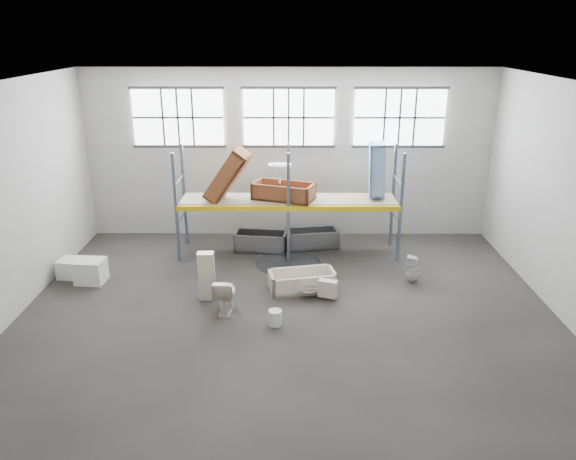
{
  "coord_description": "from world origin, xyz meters",
  "views": [
    {
      "loc": [
        0.07,
        -11.03,
        6.0
      ],
      "look_at": [
        0.0,
        1.5,
        1.4
      ],
      "focal_mm": 34.23,
      "sensor_mm": 36.0,
      "label": 1
    }
  ],
  "objects_px": {
    "toilet_beige": "(225,294)",
    "cistern_tall": "(207,276)",
    "rust_tub_flat": "(284,191)",
    "toilet_white": "(413,269)",
    "bathtub_beige": "(302,281)",
    "bucket": "(275,318)",
    "steel_tub_left": "(261,241)",
    "steel_tub_right": "(313,238)",
    "carton_near": "(91,271)",
    "blue_tub_upright": "(377,170)"
  },
  "relations": [
    {
      "from": "toilet_beige",
      "to": "steel_tub_right",
      "type": "xyz_separation_m",
      "value": [
        2.1,
        3.86,
        -0.14
      ]
    },
    {
      "from": "rust_tub_flat",
      "to": "blue_tub_upright",
      "type": "relative_size",
      "value": 1.14
    },
    {
      "from": "cistern_tall",
      "to": "bathtub_beige",
      "type": "bearing_deg",
      "value": 10.28
    },
    {
      "from": "bathtub_beige",
      "to": "rust_tub_flat",
      "type": "relative_size",
      "value": 0.97
    },
    {
      "from": "rust_tub_flat",
      "to": "toilet_white",
      "type": "bearing_deg",
      "value": -30.31
    },
    {
      "from": "steel_tub_left",
      "to": "steel_tub_right",
      "type": "distance_m",
      "value": 1.51
    },
    {
      "from": "cistern_tall",
      "to": "steel_tub_right",
      "type": "distance_m",
      "value": 4.19
    },
    {
      "from": "cistern_tall",
      "to": "carton_near",
      "type": "height_order",
      "value": "cistern_tall"
    },
    {
      "from": "cistern_tall",
      "to": "blue_tub_upright",
      "type": "height_order",
      "value": "blue_tub_upright"
    },
    {
      "from": "bathtub_beige",
      "to": "toilet_white",
      "type": "height_order",
      "value": "toilet_white"
    },
    {
      "from": "toilet_beige",
      "to": "steel_tub_left",
      "type": "xyz_separation_m",
      "value": [
        0.61,
        3.62,
        -0.14
      ]
    },
    {
      "from": "steel_tub_right",
      "to": "rust_tub_flat",
      "type": "height_order",
      "value": "rust_tub_flat"
    },
    {
      "from": "bucket",
      "to": "carton_near",
      "type": "height_order",
      "value": "carton_near"
    },
    {
      "from": "toilet_white",
      "to": "steel_tub_right",
      "type": "bearing_deg",
      "value": -117.91
    },
    {
      "from": "bathtub_beige",
      "to": "bucket",
      "type": "xyz_separation_m",
      "value": [
        -0.61,
        -1.71,
        -0.06
      ]
    },
    {
      "from": "cistern_tall",
      "to": "bucket",
      "type": "xyz_separation_m",
      "value": [
        1.63,
        -1.23,
        -0.41
      ]
    },
    {
      "from": "steel_tub_right",
      "to": "rust_tub_flat",
      "type": "relative_size",
      "value": 0.88
    },
    {
      "from": "toilet_white",
      "to": "steel_tub_right",
      "type": "height_order",
      "value": "toilet_white"
    },
    {
      "from": "bathtub_beige",
      "to": "toilet_beige",
      "type": "xyz_separation_m",
      "value": [
        -1.74,
        -1.07,
        0.17
      ]
    },
    {
      "from": "rust_tub_flat",
      "to": "carton_near",
      "type": "relative_size",
      "value": 2.38
    },
    {
      "from": "toilet_beige",
      "to": "cistern_tall",
      "type": "relative_size",
      "value": 0.7
    },
    {
      "from": "cistern_tall",
      "to": "toilet_white",
      "type": "height_order",
      "value": "cistern_tall"
    },
    {
      "from": "toilet_beige",
      "to": "cistern_tall",
      "type": "xyz_separation_m",
      "value": [
        -0.5,
        0.59,
        0.18
      ]
    },
    {
      "from": "steel_tub_left",
      "to": "toilet_beige",
      "type": "bearing_deg",
      "value": -99.51
    },
    {
      "from": "steel_tub_left",
      "to": "rust_tub_flat",
      "type": "height_order",
      "value": "rust_tub_flat"
    },
    {
      "from": "bathtub_beige",
      "to": "steel_tub_right",
      "type": "xyz_separation_m",
      "value": [
        0.36,
        2.79,
        0.03
      ]
    },
    {
      "from": "carton_near",
      "to": "blue_tub_upright",
      "type": "bearing_deg",
      "value": 15.83
    },
    {
      "from": "steel_tub_left",
      "to": "bucket",
      "type": "distance_m",
      "value": 4.29
    },
    {
      "from": "toilet_white",
      "to": "rust_tub_flat",
      "type": "distance_m",
      "value": 4.05
    },
    {
      "from": "bathtub_beige",
      "to": "steel_tub_left",
      "type": "distance_m",
      "value": 2.79
    },
    {
      "from": "cistern_tall",
      "to": "blue_tub_upright",
      "type": "relative_size",
      "value": 0.81
    },
    {
      "from": "steel_tub_right",
      "to": "blue_tub_upright",
      "type": "relative_size",
      "value": 1.0
    },
    {
      "from": "bathtub_beige",
      "to": "cistern_tall",
      "type": "height_order",
      "value": "cistern_tall"
    },
    {
      "from": "cistern_tall",
      "to": "rust_tub_flat",
      "type": "bearing_deg",
      "value": 56.28
    },
    {
      "from": "toilet_white",
      "to": "blue_tub_upright",
      "type": "bearing_deg",
      "value": -144.72
    },
    {
      "from": "toilet_beige",
      "to": "bucket",
      "type": "distance_m",
      "value": 1.32
    },
    {
      "from": "bathtub_beige",
      "to": "toilet_white",
      "type": "xyz_separation_m",
      "value": [
        2.78,
        0.45,
        0.12
      ]
    },
    {
      "from": "toilet_beige",
      "to": "bathtub_beige",
      "type": "bearing_deg",
      "value": -142.96
    },
    {
      "from": "toilet_beige",
      "to": "blue_tub_upright",
      "type": "relative_size",
      "value": 0.56
    },
    {
      "from": "steel_tub_left",
      "to": "blue_tub_upright",
      "type": "bearing_deg",
      "value": -0.92
    },
    {
      "from": "rust_tub_flat",
      "to": "toilet_beige",
      "type": "bearing_deg",
      "value": -110.23
    },
    {
      "from": "bathtub_beige",
      "to": "bucket",
      "type": "height_order",
      "value": "bathtub_beige"
    },
    {
      "from": "toilet_beige",
      "to": "steel_tub_right",
      "type": "bearing_deg",
      "value": -113.08
    },
    {
      "from": "blue_tub_upright",
      "to": "carton_near",
      "type": "relative_size",
      "value": 2.09
    },
    {
      "from": "toilet_beige",
      "to": "bucket",
      "type": "height_order",
      "value": "toilet_beige"
    },
    {
      "from": "bucket",
      "to": "steel_tub_right",
      "type": "bearing_deg",
      "value": 77.89
    },
    {
      "from": "bucket",
      "to": "steel_tub_left",
      "type": "bearing_deg",
      "value": 97.07
    },
    {
      "from": "bathtub_beige",
      "to": "steel_tub_left",
      "type": "xyz_separation_m",
      "value": [
        -1.14,
        2.55,
        0.04
      ]
    },
    {
      "from": "cistern_tall",
      "to": "steel_tub_left",
      "type": "height_order",
      "value": "cistern_tall"
    },
    {
      "from": "bucket",
      "to": "toilet_white",
      "type": "bearing_deg",
      "value": 32.45
    }
  ]
}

